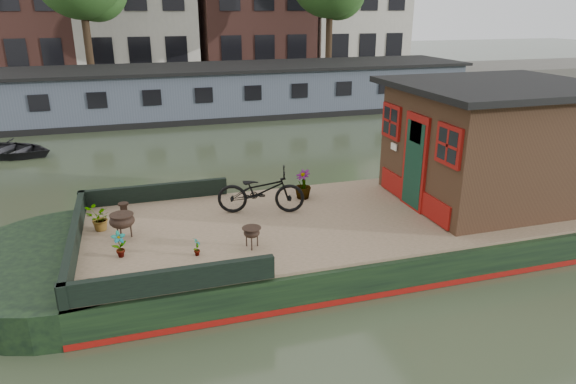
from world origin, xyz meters
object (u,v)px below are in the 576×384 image
object	(u,v)px
brazier_front	(252,237)
bicycle	(261,191)
potted_plant_a	(119,245)
brazier_rear	(123,226)
dinghy	(5,146)
cabin	(493,142)

from	to	relation	value
brazier_front	bicycle	bearing A→B (deg)	70.20
bicycle	potted_plant_a	bearing A→B (deg)	130.10
brazier_rear	dinghy	world-z (taller)	brazier_rear
brazier_rear	potted_plant_a	bearing A→B (deg)	-94.35
dinghy	brazier_front	bearing A→B (deg)	-123.88
brazier_front	brazier_rear	xyz separation A→B (m)	(-2.06, 1.00, 0.05)
cabin	potted_plant_a	distance (m)	7.48
potted_plant_a	brazier_front	xyz separation A→B (m)	(2.12, -0.28, -0.04)
dinghy	brazier_rear	bearing A→B (deg)	-131.53
cabin	dinghy	bearing A→B (deg)	139.75
cabin	brazier_front	bearing A→B (deg)	-170.71
bicycle	brazier_rear	xyz separation A→B (m)	(-2.60, -0.50, -0.21)
brazier_rear	dinghy	size ratio (longest dim) A/B	0.15
cabin	brazier_rear	size ratio (longest dim) A/B	8.67
bicycle	brazier_front	bearing A→B (deg)	175.58
bicycle	potted_plant_a	world-z (taller)	bicycle
brazier_rear	bicycle	bearing A→B (deg)	10.95
brazier_rear	cabin	bearing A→B (deg)	-1.08
brazier_front	dinghy	size ratio (longest dim) A/B	0.12
bicycle	brazier_rear	bearing A→B (deg)	116.33
brazier_front	dinghy	world-z (taller)	brazier_front
dinghy	cabin	bearing A→B (deg)	-103.41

